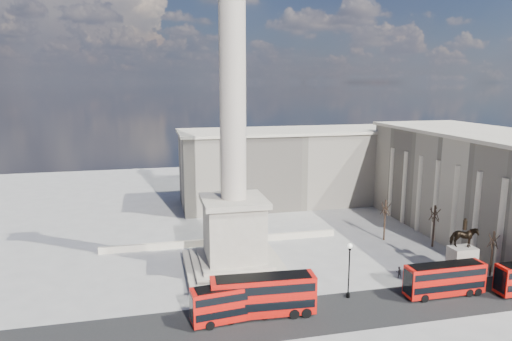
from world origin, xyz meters
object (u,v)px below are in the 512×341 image
at_px(red_bus_c, 445,279).
at_px(pedestrian_walking, 414,281).
at_px(pedestrian_standing, 399,272).
at_px(red_bus_b, 264,295).
at_px(pedestrian_crossing, 275,297).
at_px(equestrian_statue, 462,258).
at_px(red_bus_a, 238,301).
at_px(victorian_lamp, 349,266).
at_px(nelsons_column, 234,183).

xyz_separation_m(red_bus_c, pedestrian_walking, (-2.40, 2.99, -1.38)).
distance_m(red_bus_c, pedestrian_standing, 7.03).
xyz_separation_m(red_bus_b, pedestrian_crossing, (2.12, 2.55, -1.66)).
distance_m(pedestrian_walking, pedestrian_standing, 3.34).
relative_size(red_bus_c, pedestrian_crossing, 5.65).
height_order(equestrian_statue, pedestrian_crossing, equestrian_statue).
bearing_deg(pedestrian_crossing, pedestrian_standing, -88.77).
height_order(red_bus_a, pedestrian_standing, red_bus_a).
bearing_deg(equestrian_statue, pedestrian_crossing, -177.89).
bearing_deg(pedestrian_walking, victorian_lamp, -170.43).
relative_size(pedestrian_walking, pedestrian_standing, 1.07).
height_order(equestrian_statue, pedestrian_standing, equestrian_statue).
distance_m(red_bus_a, victorian_lamp, 14.96).
bearing_deg(pedestrian_standing, red_bus_b, 20.45).
relative_size(nelsons_column, red_bus_c, 4.75).
height_order(red_bus_c, equestrian_statue, equestrian_statue).
height_order(victorian_lamp, equestrian_statue, equestrian_statue).
xyz_separation_m(red_bus_c, equestrian_statue, (5.14, 3.68, 0.88)).
xyz_separation_m(nelsons_column, red_bus_b, (0.93, -13.93, -10.33)).
height_order(red_bus_c, pedestrian_crossing, red_bus_c).
distance_m(nelsons_column, pedestrian_walking, 27.70).
relative_size(nelsons_column, red_bus_b, 4.05).
xyz_separation_m(nelsons_column, red_bus_a, (-2.17, -14.06, -10.66)).
height_order(victorian_lamp, pedestrian_walking, victorian_lamp).
xyz_separation_m(red_bus_c, pedestrian_crossing, (-21.68, 2.69, -1.30)).
bearing_deg(victorian_lamp, pedestrian_crossing, 177.25).
bearing_deg(pedestrian_standing, pedestrian_crossing, 14.93).
relative_size(victorian_lamp, pedestrian_walking, 4.24).
distance_m(red_bus_c, equestrian_statue, 6.38).
bearing_deg(equestrian_statue, red_bus_c, -144.42).
height_order(red_bus_a, red_bus_b, red_bus_b).
xyz_separation_m(nelsons_column, red_bus_c, (24.73, -14.07, -10.69)).
bearing_deg(red_bus_c, red_bus_b, 179.46).
relative_size(equestrian_statue, pedestrian_standing, 5.55).
bearing_deg(pedestrian_crossing, red_bus_a, 107.57).
distance_m(victorian_lamp, equestrian_statue, 17.48).
xyz_separation_m(victorian_lamp, pedestrian_walking, (9.84, 0.75, -3.39)).
xyz_separation_m(equestrian_statue, pedestrian_walking, (-7.54, -0.69, -2.26)).
distance_m(nelsons_column, red_bus_c, 30.39).
xyz_separation_m(red_bus_c, pedestrian_standing, (-2.77, 6.30, -1.43)).
bearing_deg(victorian_lamp, nelsons_column, 136.53).
relative_size(red_bus_b, pedestrian_standing, 7.71).
distance_m(equestrian_statue, pedestrian_walking, 7.90).
bearing_deg(pedestrian_walking, equestrian_statue, 10.46).
height_order(nelsons_column, pedestrian_crossing, nelsons_column).
distance_m(red_bus_a, red_bus_c, 26.90).
bearing_deg(red_bus_b, equestrian_statue, 10.36).
height_order(victorian_lamp, pedestrian_crossing, victorian_lamp).
bearing_deg(nelsons_column, equestrian_statue, -19.19).
xyz_separation_m(nelsons_column, equestrian_statue, (29.87, -10.39, -9.81)).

